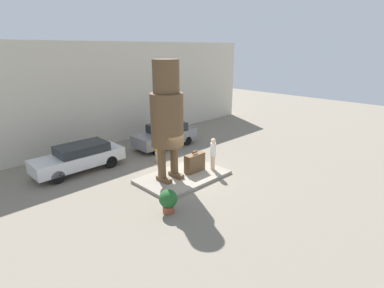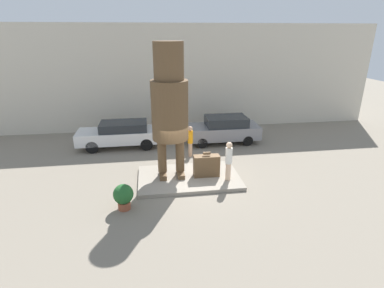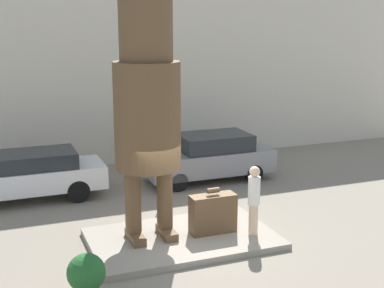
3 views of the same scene
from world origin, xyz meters
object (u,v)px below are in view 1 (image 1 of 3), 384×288
at_px(statue_figure, 167,112).
at_px(planter_pot, 168,200).
at_px(worker_hivis, 157,148).
at_px(giant_suitcase, 195,163).
at_px(tourist, 213,153).
at_px(parked_car_grey, 165,135).
at_px(parked_car_white, 80,157).

xyz_separation_m(statue_figure, planter_pot, (-1.97, -2.30, -2.98)).
xyz_separation_m(planter_pot, worker_hivis, (3.18, 4.73, 0.36)).
relative_size(statue_figure, giant_suitcase, 4.97).
distance_m(tourist, worker_hivis, 3.49).
height_order(tourist, planter_pot, tourist).
bearing_deg(tourist, giant_suitcase, 149.51).
distance_m(statue_figure, tourist, 3.52).
xyz_separation_m(giant_suitcase, parked_car_grey, (1.91, 4.65, 0.17)).
height_order(giant_suitcase, parked_car_grey, parked_car_grey).
bearing_deg(planter_pot, worker_hivis, 56.13).
relative_size(giant_suitcase, parked_car_grey, 0.27).
bearing_deg(giant_suitcase, statue_figure, 168.56).
distance_m(giant_suitcase, worker_hivis, 2.78).
relative_size(tourist, parked_car_white, 0.37).
bearing_deg(worker_hivis, giant_suitcase, -82.80).
bearing_deg(giant_suitcase, parked_car_white, 130.95).
xyz_separation_m(giant_suitcase, parked_car_white, (-4.09, 4.71, 0.15)).
height_order(giant_suitcase, parked_car_white, parked_car_white).
bearing_deg(tourist, statue_figure, 161.18).
xyz_separation_m(tourist, parked_car_grey, (1.04, 5.16, -0.30)).
bearing_deg(worker_hivis, tourist, -69.56).
distance_m(giant_suitcase, tourist, 1.11).
relative_size(parked_car_white, parked_car_grey, 1.10).
xyz_separation_m(statue_figure, parked_car_grey, (3.46, 4.34, -2.72)).
relative_size(giant_suitcase, tourist, 0.66).
xyz_separation_m(parked_car_white, worker_hivis, (3.74, -1.96, 0.11)).
relative_size(tourist, planter_pot, 1.75).
xyz_separation_m(giant_suitcase, planter_pot, (-3.52, -1.98, -0.09)).
height_order(statue_figure, giant_suitcase, statue_figure).
bearing_deg(parked_car_grey, giant_suitcase, 67.73).
xyz_separation_m(giant_suitcase, worker_hivis, (-0.35, 2.75, 0.26)).
bearing_deg(giant_suitcase, parked_car_grey, 67.73).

